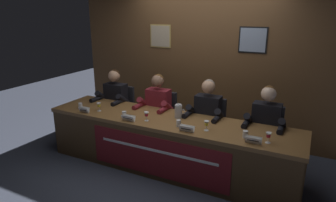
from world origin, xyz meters
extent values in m
plane|color=#383D4C|center=(0.00, 0.00, 0.00)|extent=(12.00, 12.00, 0.00)
cube|color=brown|center=(0.00, 1.36, 1.30)|extent=(4.73, 0.12, 2.60)
cube|color=tan|center=(-0.80, 1.29, 1.70)|extent=(0.40, 0.02, 0.40)
cube|color=tan|center=(-0.80, 1.28, 1.70)|extent=(0.36, 0.01, 0.36)
cube|color=black|center=(0.80, 1.29, 1.70)|extent=(0.43, 0.02, 0.39)
cube|color=#8C99AD|center=(0.80, 1.28, 1.70)|extent=(0.39, 0.01, 0.35)
cube|color=brown|center=(0.00, 0.00, 0.70)|extent=(3.53, 0.80, 0.05)
cube|color=#4C341B|center=(0.00, -0.38, 0.34)|extent=(3.47, 0.04, 0.67)
cube|color=#4C341B|center=(-1.71, 0.00, 0.34)|extent=(0.08, 0.72, 0.67)
cube|color=#4C341B|center=(1.71, 0.00, 0.34)|extent=(0.08, 0.72, 0.67)
cube|color=maroon|center=(0.03, -0.40, 0.34)|extent=(1.95, 0.01, 0.54)
cube|color=white|center=(0.03, -0.41, 0.43)|extent=(1.66, 0.00, 0.04)
cylinder|color=black|center=(-1.21, 0.50, 0.01)|extent=(0.44, 0.44, 0.02)
cylinder|color=black|center=(-1.21, 0.50, 0.22)|extent=(0.05, 0.05, 0.40)
cube|color=#232328|center=(-1.21, 0.50, 0.43)|extent=(0.44, 0.44, 0.03)
cube|color=#232328|center=(-1.21, 0.70, 0.67)|extent=(0.40, 0.05, 0.44)
cylinder|color=black|center=(-1.31, 0.15, 0.22)|extent=(0.10, 0.10, 0.45)
cylinder|color=black|center=(-1.11, 0.15, 0.22)|extent=(0.10, 0.10, 0.45)
cylinder|color=black|center=(-1.31, 0.30, 0.50)|extent=(0.13, 0.34, 0.13)
cylinder|color=black|center=(-1.11, 0.30, 0.50)|extent=(0.13, 0.34, 0.13)
cube|color=black|center=(-1.21, 0.47, 0.74)|extent=(0.36, 0.20, 0.48)
sphere|color=tan|center=(-1.21, 0.45, 1.11)|extent=(0.19, 0.19, 0.19)
sphere|color=#331E0F|center=(-1.21, 0.47, 1.13)|extent=(0.17, 0.17, 0.17)
cylinder|color=black|center=(-1.42, 0.37, 0.76)|extent=(0.09, 0.30, 0.25)
cylinder|color=black|center=(-1.00, 0.37, 0.76)|extent=(0.09, 0.30, 0.25)
cylinder|color=black|center=(-1.42, 0.21, 0.75)|extent=(0.07, 0.24, 0.07)
cylinder|color=black|center=(-1.00, 0.21, 0.75)|extent=(0.07, 0.24, 0.07)
cube|color=white|center=(-1.19, -0.33, 0.76)|extent=(0.17, 0.03, 0.08)
cube|color=white|center=(-1.19, -0.30, 0.76)|extent=(0.17, 0.03, 0.08)
cube|color=black|center=(-1.19, -0.34, 0.76)|extent=(0.12, 0.01, 0.01)
cylinder|color=white|center=(-1.04, -0.17, 0.73)|extent=(0.06, 0.06, 0.00)
cylinder|color=white|center=(-1.04, -0.17, 0.76)|extent=(0.01, 0.01, 0.05)
cone|color=white|center=(-1.04, -0.17, 0.82)|extent=(0.06, 0.06, 0.06)
cylinder|color=yellow|center=(-1.04, -0.17, 0.81)|extent=(0.04, 0.04, 0.04)
cylinder|color=silver|center=(-1.37, -0.20, 0.77)|extent=(0.06, 0.06, 0.08)
cylinder|color=silver|center=(-1.37, -0.20, 0.75)|extent=(0.05, 0.05, 0.05)
cylinder|color=black|center=(-0.40, 0.50, 0.01)|extent=(0.44, 0.44, 0.02)
cylinder|color=black|center=(-0.40, 0.50, 0.22)|extent=(0.05, 0.05, 0.40)
cube|color=#232328|center=(-0.40, 0.50, 0.43)|extent=(0.44, 0.44, 0.03)
cube|color=#232328|center=(-0.40, 0.70, 0.67)|extent=(0.40, 0.05, 0.44)
cylinder|color=black|center=(-0.50, 0.15, 0.22)|extent=(0.10, 0.10, 0.45)
cylinder|color=black|center=(-0.30, 0.15, 0.22)|extent=(0.10, 0.10, 0.45)
cylinder|color=black|center=(-0.50, 0.30, 0.50)|extent=(0.13, 0.34, 0.13)
cylinder|color=black|center=(-0.30, 0.30, 0.50)|extent=(0.13, 0.34, 0.13)
cube|color=maroon|center=(-0.40, 0.47, 0.74)|extent=(0.36, 0.20, 0.48)
sphere|color=#8E664C|center=(-0.40, 0.45, 1.11)|extent=(0.19, 0.19, 0.19)
sphere|color=#593819|center=(-0.40, 0.47, 1.13)|extent=(0.17, 0.17, 0.17)
cylinder|color=maroon|center=(-0.61, 0.37, 0.76)|extent=(0.09, 0.30, 0.25)
cylinder|color=maroon|center=(-0.19, 0.37, 0.76)|extent=(0.09, 0.30, 0.25)
cylinder|color=maroon|center=(-0.61, 0.21, 0.75)|extent=(0.07, 0.24, 0.07)
cylinder|color=maroon|center=(-0.19, 0.21, 0.75)|extent=(0.07, 0.24, 0.07)
cube|color=white|center=(-0.43, -0.33, 0.76)|extent=(0.19, 0.03, 0.08)
cube|color=white|center=(-0.43, -0.30, 0.76)|extent=(0.19, 0.03, 0.08)
cube|color=black|center=(-0.43, -0.34, 0.76)|extent=(0.14, 0.01, 0.01)
cylinder|color=white|center=(-0.22, -0.20, 0.73)|extent=(0.06, 0.06, 0.00)
cylinder|color=white|center=(-0.22, -0.20, 0.76)|extent=(0.01, 0.01, 0.05)
cone|color=white|center=(-0.22, -0.20, 0.82)|extent=(0.06, 0.06, 0.06)
cylinder|color=#B21E2D|center=(-0.22, -0.20, 0.81)|extent=(0.04, 0.04, 0.04)
cylinder|color=silver|center=(-0.56, -0.22, 0.77)|extent=(0.06, 0.06, 0.08)
cylinder|color=silver|center=(-0.56, -0.22, 0.75)|extent=(0.05, 0.05, 0.05)
cylinder|color=black|center=(0.40, 0.50, 0.01)|extent=(0.44, 0.44, 0.02)
cylinder|color=black|center=(0.40, 0.50, 0.22)|extent=(0.05, 0.05, 0.40)
cube|color=#232328|center=(0.40, 0.50, 0.43)|extent=(0.44, 0.44, 0.03)
cube|color=#232328|center=(0.40, 0.70, 0.67)|extent=(0.40, 0.05, 0.44)
cylinder|color=black|center=(0.30, 0.15, 0.22)|extent=(0.10, 0.10, 0.45)
cylinder|color=black|center=(0.50, 0.15, 0.22)|extent=(0.10, 0.10, 0.45)
cylinder|color=black|center=(0.30, 0.30, 0.50)|extent=(0.13, 0.34, 0.13)
cylinder|color=black|center=(0.50, 0.30, 0.50)|extent=(0.13, 0.34, 0.13)
cube|color=black|center=(0.40, 0.47, 0.74)|extent=(0.36, 0.20, 0.48)
sphere|color=tan|center=(0.40, 0.45, 1.11)|extent=(0.19, 0.19, 0.19)
sphere|color=gray|center=(0.40, 0.47, 1.13)|extent=(0.17, 0.17, 0.17)
cylinder|color=black|center=(0.19, 0.37, 0.76)|extent=(0.09, 0.30, 0.25)
cylinder|color=black|center=(0.61, 0.37, 0.76)|extent=(0.09, 0.30, 0.25)
cylinder|color=black|center=(0.19, 0.21, 0.75)|extent=(0.07, 0.24, 0.07)
cylinder|color=black|center=(0.61, 0.21, 0.75)|extent=(0.07, 0.24, 0.07)
cube|color=white|center=(0.41, -0.32, 0.76)|extent=(0.19, 0.03, 0.08)
cube|color=white|center=(0.41, -0.29, 0.76)|extent=(0.19, 0.03, 0.08)
cube|color=black|center=(0.41, -0.33, 0.76)|extent=(0.13, 0.01, 0.01)
cylinder|color=white|center=(0.61, -0.16, 0.73)|extent=(0.06, 0.06, 0.00)
cylinder|color=white|center=(0.61, -0.16, 0.76)|extent=(0.01, 0.01, 0.05)
cone|color=white|center=(0.61, -0.16, 0.82)|extent=(0.06, 0.06, 0.06)
cylinder|color=yellow|center=(0.61, -0.16, 0.81)|extent=(0.04, 0.04, 0.04)
cylinder|color=silver|center=(0.25, -0.19, 0.77)|extent=(0.06, 0.06, 0.08)
cylinder|color=silver|center=(0.25, -0.19, 0.75)|extent=(0.05, 0.05, 0.05)
cylinder|color=black|center=(1.21, 0.50, 0.01)|extent=(0.44, 0.44, 0.02)
cylinder|color=black|center=(1.21, 0.50, 0.22)|extent=(0.05, 0.05, 0.40)
cube|color=#232328|center=(1.21, 0.50, 0.43)|extent=(0.44, 0.44, 0.03)
cube|color=#232328|center=(1.21, 0.70, 0.67)|extent=(0.40, 0.05, 0.44)
cylinder|color=black|center=(1.11, 0.15, 0.22)|extent=(0.10, 0.10, 0.45)
cylinder|color=black|center=(1.31, 0.15, 0.22)|extent=(0.10, 0.10, 0.45)
cylinder|color=black|center=(1.11, 0.30, 0.50)|extent=(0.13, 0.34, 0.13)
cylinder|color=black|center=(1.31, 0.30, 0.50)|extent=(0.13, 0.34, 0.13)
cube|color=black|center=(1.21, 0.47, 0.74)|extent=(0.36, 0.20, 0.48)
sphere|color=beige|center=(1.21, 0.45, 1.11)|extent=(0.19, 0.19, 0.19)
sphere|color=#593819|center=(1.21, 0.47, 1.13)|extent=(0.17, 0.17, 0.17)
cylinder|color=black|center=(1.00, 0.37, 0.76)|extent=(0.09, 0.30, 0.25)
cylinder|color=black|center=(1.42, 0.37, 0.76)|extent=(0.09, 0.30, 0.25)
cylinder|color=black|center=(1.00, 0.21, 0.75)|extent=(0.07, 0.24, 0.07)
cylinder|color=black|center=(1.42, 0.21, 0.75)|extent=(0.07, 0.24, 0.07)
cube|color=white|center=(1.19, -0.30, 0.76)|extent=(0.18, 0.03, 0.08)
cube|color=white|center=(1.19, -0.26, 0.76)|extent=(0.18, 0.03, 0.08)
cube|color=black|center=(1.19, -0.30, 0.76)|extent=(0.12, 0.01, 0.01)
cylinder|color=white|center=(1.34, -0.19, 0.73)|extent=(0.06, 0.06, 0.00)
cylinder|color=white|center=(1.34, -0.19, 0.76)|extent=(0.01, 0.01, 0.05)
cone|color=white|center=(1.34, -0.19, 0.82)|extent=(0.06, 0.06, 0.06)
cylinder|color=#B21E2D|center=(1.34, -0.19, 0.81)|extent=(0.04, 0.04, 0.04)
cylinder|color=silver|center=(1.08, -0.16, 0.77)|extent=(0.06, 0.06, 0.08)
cylinder|color=silver|center=(1.08, -0.16, 0.75)|extent=(0.05, 0.05, 0.05)
cylinder|color=silver|center=(0.11, 0.09, 0.81)|extent=(0.10, 0.10, 0.18)
cylinder|color=silver|center=(0.11, 0.09, 0.91)|extent=(0.09, 0.09, 0.01)
sphere|color=silver|center=(0.11, 0.09, 0.92)|extent=(0.02, 0.02, 0.02)
torus|color=silver|center=(0.18, 0.09, 0.82)|extent=(0.07, 0.01, 0.07)
camera|label=1|loc=(1.70, -3.37, 2.13)|focal=31.70mm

